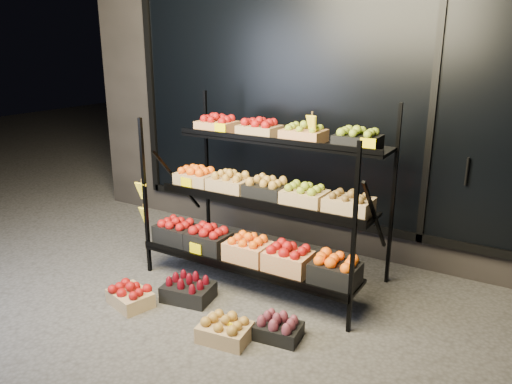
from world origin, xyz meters
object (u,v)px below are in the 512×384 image
Objects in this scene: floor_crate_midright at (225,329)px; display_rack at (261,199)px; floor_crate_midleft at (188,289)px; floor_crate_left at (130,295)px.

display_rack is at bearing 98.23° from floor_crate_midright.
floor_crate_midleft is (-0.34, -0.67, -0.69)m from display_rack.
floor_crate_left is 0.98m from floor_crate_midright.
floor_crate_midright is (0.62, -0.34, -0.01)m from floor_crate_midleft.
floor_crate_midright reaches higher than floor_crate_left.
floor_crate_midleft is (0.36, 0.33, 0.01)m from floor_crate_left.
floor_crate_left is 0.93× the size of floor_crate_midleft.
display_rack is 1.40m from floor_crate_left.
floor_crate_midright is at bearing -74.28° from display_rack.
floor_crate_midleft reaches higher than floor_crate_midright.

